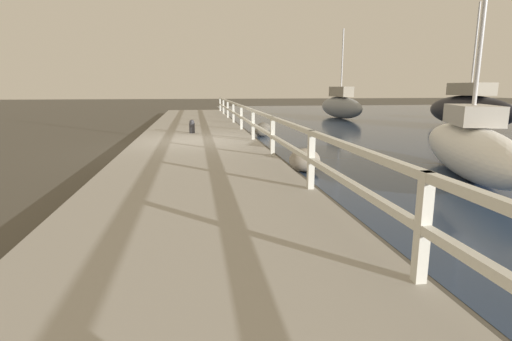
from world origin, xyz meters
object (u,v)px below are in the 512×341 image
object	(u,v)px
mooring_bollard	(192,126)
sailboat_white	(469,147)
sailboat_black	(469,109)
sailboat_gray	(340,105)

from	to	relation	value
mooring_bollard	sailboat_white	bearing A→B (deg)	-49.35
mooring_bollard	sailboat_black	world-z (taller)	sailboat_black
sailboat_white	mooring_bollard	bearing A→B (deg)	150.54
mooring_bollard	sailboat_black	bearing A→B (deg)	12.49
sailboat_black	sailboat_gray	bearing A→B (deg)	118.29
sailboat_black	sailboat_white	world-z (taller)	sailboat_black
sailboat_gray	sailboat_black	bearing A→B (deg)	-63.69
mooring_bollard	sailboat_black	size ratio (longest dim) A/B	0.08
sailboat_black	sailboat_white	size ratio (longest dim) A/B	1.03
mooring_bollard	sailboat_black	distance (m)	13.54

